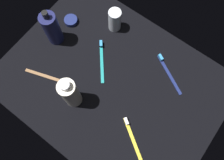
# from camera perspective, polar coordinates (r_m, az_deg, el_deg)

# --- Properties ---
(ground_plane) EXTENTS (0.84, 0.64, 0.01)m
(ground_plane) POSITION_cam_1_polar(r_m,az_deg,el_deg) (0.88, 0.00, -0.73)
(ground_plane) COLOR black
(lotion_bottle) EXTENTS (0.06, 0.06, 0.18)m
(lotion_bottle) POSITION_cam_1_polar(r_m,az_deg,el_deg) (0.91, -15.07, 12.58)
(lotion_bottle) COLOR #1B1E4D
(lotion_bottle) RESTS_ON ground_plane
(bodywash_bottle) EXTENTS (0.06, 0.06, 0.19)m
(bodywash_bottle) POSITION_cam_1_polar(r_m,az_deg,el_deg) (0.78, -10.57, -3.39)
(bodywash_bottle) COLOR silver
(bodywash_bottle) RESTS_ON ground_plane
(deodorant_stick) EXTENTS (0.05, 0.05, 0.10)m
(deodorant_stick) POSITION_cam_1_polar(r_m,az_deg,el_deg) (0.93, 0.69, 15.04)
(deodorant_stick) COLOR silver
(deodorant_stick) RESTS_ON ground_plane
(toothbrush_brown) EXTENTS (0.17, 0.07, 0.02)m
(toothbrush_brown) POSITION_cam_1_polar(r_m,az_deg,el_deg) (0.91, -15.75, 0.73)
(toothbrush_brown) COLOR brown
(toothbrush_brown) RESTS_ON ground_plane
(toothbrush_yellow) EXTENTS (0.16, 0.11, 0.02)m
(toothbrush_yellow) POSITION_cam_1_polar(r_m,az_deg,el_deg) (0.83, 5.26, -14.56)
(toothbrush_yellow) COLOR yellow
(toothbrush_yellow) RESTS_ON ground_plane
(toothbrush_navy) EXTENTS (0.16, 0.10, 0.02)m
(toothbrush_navy) POSITION_cam_1_polar(r_m,az_deg,el_deg) (0.91, 14.08, 2.06)
(toothbrush_navy) COLOR navy
(toothbrush_navy) RESTS_ON ground_plane
(toothbrush_teal) EXTENTS (0.12, 0.15, 0.02)m
(toothbrush_teal) POSITION_cam_1_polar(r_m,az_deg,el_deg) (0.90, -2.66, 5.39)
(toothbrush_teal) COLOR teal
(toothbrush_teal) RESTS_ON ground_plane
(cream_tin_left) EXTENTS (0.06, 0.06, 0.02)m
(cream_tin_left) POSITION_cam_1_polar(r_m,az_deg,el_deg) (1.00, -10.42, 14.68)
(cream_tin_left) COLOR navy
(cream_tin_left) RESTS_ON ground_plane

